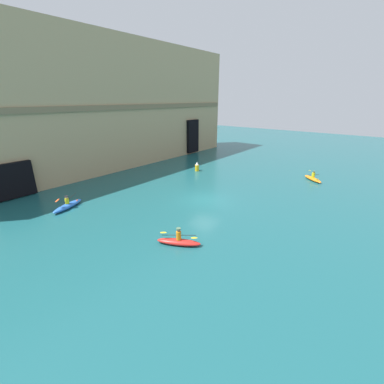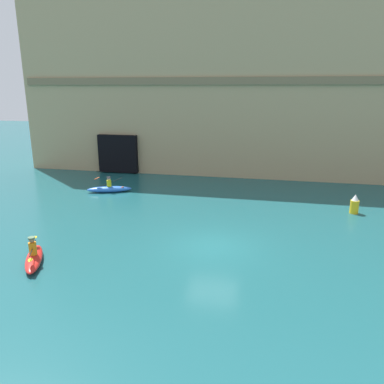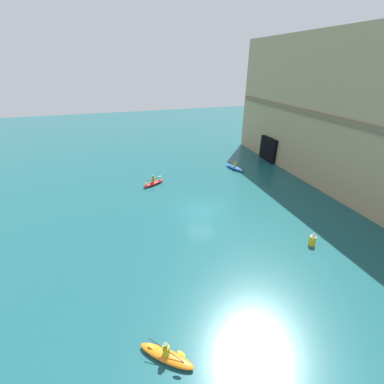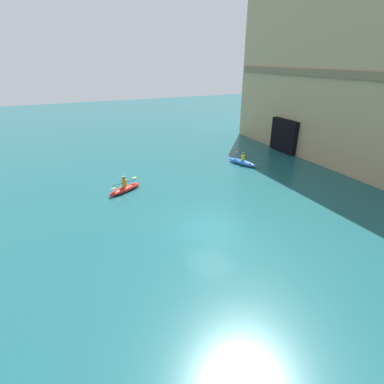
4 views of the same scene
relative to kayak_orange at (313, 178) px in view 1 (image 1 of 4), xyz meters
name	(u,v)px [view 1 (image 1 of 4)]	position (x,y,z in m)	size (l,w,h in m)	color
ground_plane	(204,200)	(-12.74, 6.25, -0.24)	(120.00, 120.00, 0.00)	#195156
cliff_bluff	(105,106)	(-10.59, 23.83, 7.81)	(43.43, 6.82, 16.15)	tan
kayak_orange	(313,178)	(0.00, 0.00, 0.00)	(2.42, 2.66, 1.12)	orange
kayak_blue	(68,205)	(-21.71, 14.26, 0.02)	(3.24, 1.74, 1.14)	blue
kayak_red	(179,241)	(-20.11, 2.87, 0.02)	(1.95, 2.85, 1.21)	red
marker_buoy	(197,167)	(-5.15, 12.96, 0.31)	(0.51, 0.51, 1.19)	yellow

